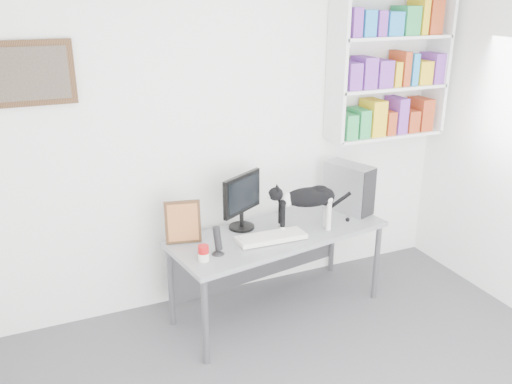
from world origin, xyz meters
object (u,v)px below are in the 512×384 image
monitor (241,201)px  keyboard (271,237)px  pc_tower (349,188)px  cat (307,208)px  bookshelf (390,62)px  desk (278,272)px  leaning_print (183,221)px  soup_can (203,253)px  speaker (218,240)px

monitor → keyboard: monitor is taller
pc_tower → cat: pc_tower is taller
bookshelf → desk: bearing=-163.8°
keyboard → cat: size_ratio=0.87×
bookshelf → leaning_print: (-1.85, -0.21, -1.00)m
keyboard → soup_can: 0.57m
desk → leaning_print: 0.88m
keyboard → leaning_print: leaning_print is taller
bookshelf → cat: bearing=-157.5°
monitor → soup_can: size_ratio=4.02×
monitor → keyboard: 0.36m
keyboard → cat: (0.32, 0.05, 0.16)m
pc_tower → speaker: 1.30m
speaker → soup_can: 0.14m
pc_tower → soup_can: pc_tower is taller
bookshelf → keyboard: bearing=-160.7°
leaning_print → cat: (0.91, -0.18, 0.02)m
leaning_print → desk: bearing=3.2°
keyboard → bookshelf: bearing=21.1°
speaker → soup_can: size_ratio=1.93×
desk → pc_tower: pc_tower is taller
pc_tower → leaning_print: bearing=161.3°
desk → pc_tower: bearing=3.1°
leaning_print → soup_can: 0.36m
desk → leaning_print: size_ratio=5.20×
soup_can → cat: bearing=10.8°
keyboard → speaker: bearing=-169.8°
cat → speaker: bearing=-158.7°
desk → cat: size_ratio=2.86×
desk → pc_tower: size_ratio=4.17×
pc_tower → soup_can: size_ratio=3.62×
desk → monitor: monitor is taller
leaning_print → soup_can: size_ratio=2.91×
monitor → cat: (0.44, -0.23, -0.04)m
keyboard → soup_can: bearing=-166.3°
leaning_print → cat: bearing=1.7°
desk → speaker: speaker is taller
pc_tower → speaker: pc_tower is taller
monitor → cat: size_ratio=0.76×
monitor → soup_can: 0.61m
speaker → keyboard: bearing=-19.7°
bookshelf → pc_tower: 1.07m
desk → bookshelf: bearing=6.9°
monitor → leaning_print: (-0.47, -0.05, -0.06)m
keyboard → soup_can: soup_can is taller
pc_tower → speaker: size_ratio=1.88×
pc_tower → keyboard: bearing=177.6°
keyboard → cat: bearing=10.8°
bookshelf → speaker: bearing=-163.4°
pc_tower → cat: 0.55m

